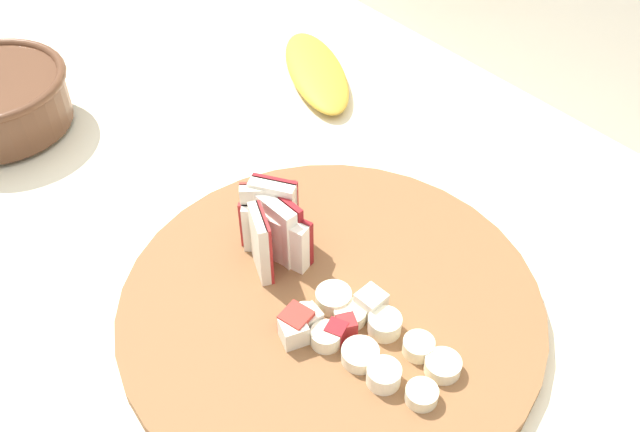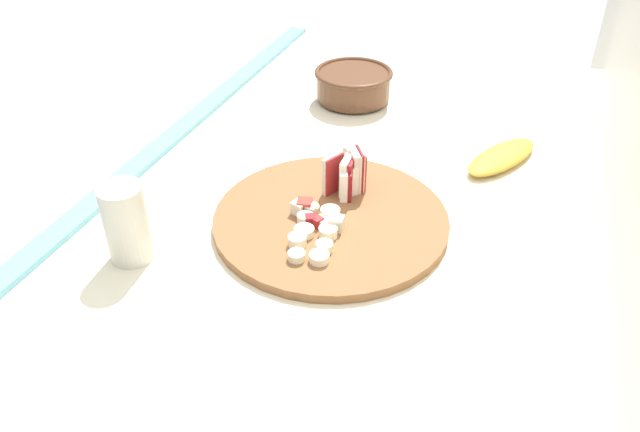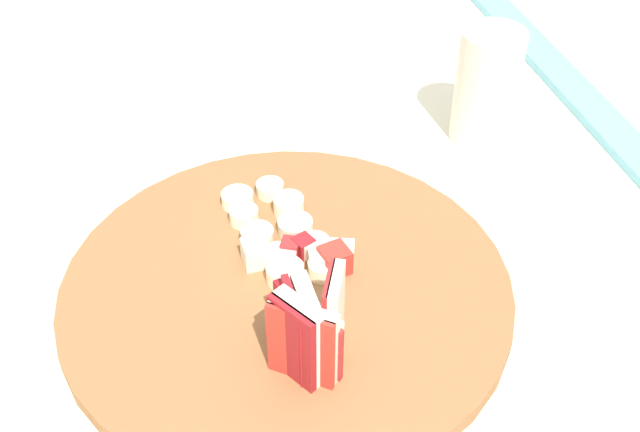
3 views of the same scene
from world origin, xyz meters
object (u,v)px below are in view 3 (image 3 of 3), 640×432
Objects in this scene: apple_dice_pile at (309,256)px; banana_slice_rows at (278,232)px; apple_wedge_fan at (305,331)px; cutting_board at (289,289)px; small_jar at (487,87)px.

banana_slice_rows is (0.04, 0.02, -0.00)m from apple_dice_pile.
apple_dice_pile is at bearing -154.33° from banana_slice_rows.
apple_wedge_fan is 0.80× the size of apple_dice_pile.
cutting_board is at bearing 177.47° from banana_slice_rows.
cutting_board is 0.05m from banana_slice_rows.
small_jar is (0.15, -0.21, 0.03)m from apple_dice_pile.
apple_dice_pile is 0.65× the size of banana_slice_rows.
apple_dice_pile is at bearing -14.92° from apple_wedge_fan.
apple_dice_pile is at bearing -51.93° from cutting_board.
small_jar is (0.17, -0.23, 0.05)m from cutting_board.
small_jar is at bearing -63.02° from banana_slice_rows.
apple_wedge_fan is at bearing 176.87° from banana_slice_rows.
apple_wedge_fan is (-0.08, 0.00, 0.04)m from cutting_board.
apple_wedge_fan is at bearing 176.47° from cutting_board.
apple_dice_pile is 0.04m from banana_slice_rows.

